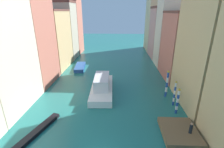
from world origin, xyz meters
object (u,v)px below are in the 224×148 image
Objects in this scene: mooring_pole_0 at (178,101)px; vaporetto_white at (102,86)px; gondola_black at (30,138)px; motorboat_0 at (80,67)px; person_on_dock at (191,128)px; mooring_pole_1 at (175,93)px; mooring_pole_2 at (167,84)px; waterfront_dock at (179,132)px.

mooring_pole_0 is 0.35× the size of vaporetto_white.
motorboat_0 is (-0.05, 25.80, 0.19)m from gondola_black.
mooring_pole_1 is at bearing 88.34° from person_on_dock.
person_on_dock is at bearing -88.38° from mooring_pole_2.
vaporetto_white is at bearing 151.43° from mooring_pole_0.
mooring_pole_0 is (0.99, 4.53, 1.74)m from waterfront_dock.
person_on_dock reaches higher than waterfront_dock.
mooring_pole_1 reaches higher than person_on_dock.
motorboat_0 is (-17.77, 23.99, 0.10)m from waterfront_dock.
gondola_black is (-18.71, -6.35, -1.82)m from mooring_pole_0.
person_on_dock is at bearing -91.66° from mooring_pole_1.
mooring_pole_2 is at bearing 85.61° from waterfront_dock.
person_on_dock is (1.03, -0.50, 0.96)m from waterfront_dock.
waterfront_dock is 3.64× the size of person_on_dock.
person_on_dock is at bearing -89.54° from mooring_pole_0.
waterfront_dock is at bearing -94.39° from mooring_pole_2.
vaporetto_white is at bearing 161.35° from mooring_pole_1.
mooring_pole_2 is at bearing 92.75° from mooring_pole_0.
gondola_black is at bearing -119.40° from vaporetto_white.
mooring_pole_2 reaches higher than vaporetto_white.
gondola_black is (-18.96, -8.66, -1.87)m from mooring_pole_1.
waterfront_dock is 1.27× the size of mooring_pole_0.
person_on_dock is 0.19× the size of motorboat_0.
motorboat_0 is (-18.51, 14.33, -2.04)m from mooring_pole_2.
gondola_black is at bearing -176.01° from person_on_dock.
vaporetto_white is at bearing 135.69° from person_on_dock.
gondola_black is (-17.72, -1.81, -0.08)m from waterfront_dock.
motorboat_0 is at bearing 126.52° from waterfront_dock.
vaporetto_white is 1.18× the size of gondola_black.
mooring_pole_2 reaches higher than motorboat_0.
mooring_pole_1 is 0.36× the size of vaporetto_white.
person_on_dock is 5.10m from mooring_pole_0.
mooring_pole_2 is at bearing -5.91° from vaporetto_white.
mooring_pole_2 is (0.74, 9.67, 2.14)m from waterfront_dock.
motorboat_0 is at bearing 142.25° from mooring_pole_2.
vaporetto_white is (-11.62, 11.34, -0.12)m from person_on_dock.
waterfront_dock is at bearing -45.66° from vaporetto_white.
person_on_dock is 30.89m from motorboat_0.
mooring_pole_0 reaches higher than motorboat_0.
waterfront_dock is 0.70× the size of motorboat_0.
mooring_pole_2 reaches higher than mooring_pole_1.
mooring_pole_1 is at bearing 24.53° from gondola_black.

